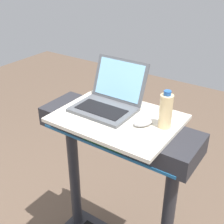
{
  "coord_description": "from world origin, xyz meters",
  "views": [
    {
      "loc": [
        0.75,
        -0.44,
        1.89
      ],
      "look_at": [
        0.0,
        0.65,
        1.18
      ],
      "focal_mm": 47.79,
      "sensor_mm": 36.0,
      "label": 1
    }
  ],
  "objects": [
    {
      "name": "desk_board",
      "position": [
        0.0,
        0.7,
        1.12
      ],
      "size": [
        0.64,
        0.48,
        0.02
      ],
      "primitive_type": "cube",
      "color": "beige",
      "rests_on": "treadmill_base"
    },
    {
      "name": "laptop",
      "position": [
        -0.1,
        0.76,
        1.18
      ],
      "size": [
        0.33,
        0.32,
        0.24
      ],
      "rotation": [
        0.0,
        0.0,
        0.07
      ],
      "color": "#515459",
      "rests_on": "desk_board"
    },
    {
      "name": "computer_mouse",
      "position": [
        0.15,
        0.7,
        1.15
      ],
      "size": [
        0.11,
        0.12,
        0.03
      ],
      "primitive_type": "ellipsoid",
      "rotation": [
        0.0,
        0.0,
        -0.59
      ],
      "color": "#B2B2B7",
      "rests_on": "desk_board"
    },
    {
      "name": "water_bottle",
      "position": [
        0.25,
        0.75,
        1.22
      ],
      "size": [
        0.06,
        0.06,
        0.19
      ],
      "color": "beige",
      "rests_on": "desk_board"
    }
  ]
}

